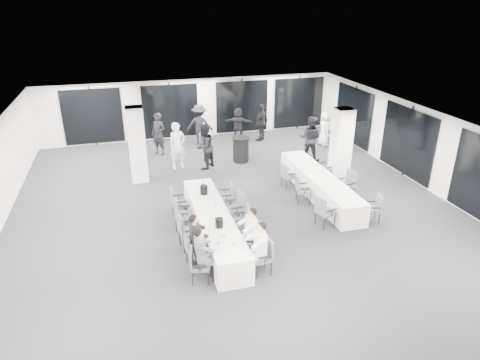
% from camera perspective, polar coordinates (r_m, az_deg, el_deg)
% --- Properties ---
extents(room, '(14.04, 16.04, 2.84)m').
position_cam_1_polar(room, '(14.57, 1.50, 3.39)').
color(room, '#26262B').
rests_on(room, ground).
extents(column_left, '(0.60, 0.60, 2.80)m').
position_cam_1_polar(column_left, '(15.96, -13.56, 4.59)').
color(column_left, white).
rests_on(column_left, floor).
extents(column_right, '(0.60, 0.60, 2.80)m').
position_cam_1_polar(column_right, '(15.72, 13.29, 4.32)').
color(column_right, white).
rests_on(column_right, floor).
extents(banquet_table_main, '(0.90, 5.00, 0.75)m').
position_cam_1_polar(banquet_table_main, '(12.23, -3.55, -6.02)').
color(banquet_table_main, white).
rests_on(banquet_table_main, floor).
extents(banquet_table_side, '(0.90, 5.00, 0.75)m').
position_cam_1_polar(banquet_table_side, '(14.94, 10.49, -0.68)').
color(banquet_table_side, white).
rests_on(banquet_table_side, floor).
extents(cocktail_table, '(0.74, 0.74, 1.03)m').
position_cam_1_polar(cocktail_table, '(17.71, 0.10, 4.12)').
color(cocktail_table, black).
rests_on(cocktail_table, floor).
extents(chair_main_left_near, '(0.53, 0.56, 0.89)m').
position_cam_1_polar(chair_main_left_near, '(10.43, -5.78, -10.96)').
color(chair_main_left_near, '#4E5055').
rests_on(chair_main_left_near, floor).
extents(chair_main_left_second, '(0.47, 0.51, 0.86)m').
position_cam_1_polar(chair_main_left_second, '(11.00, -6.42, -9.10)').
color(chair_main_left_second, '#4E5055').
rests_on(chair_main_left_second, floor).
extents(chair_main_left_mid, '(0.58, 0.63, 1.04)m').
position_cam_1_polar(chair_main_left_mid, '(11.67, -7.22, -6.50)').
color(chair_main_left_mid, '#4E5055').
rests_on(chair_main_left_mid, floor).
extents(chair_main_left_fourth, '(0.59, 0.61, 0.96)m').
position_cam_1_polar(chair_main_left_fourth, '(12.64, -7.95, -4.28)').
color(chair_main_left_fourth, '#4E5055').
rests_on(chair_main_left_fourth, floor).
extents(chair_main_left_far, '(0.49, 0.55, 0.96)m').
position_cam_1_polar(chair_main_left_far, '(13.33, -8.44, -2.79)').
color(chair_main_left_far, '#4E5055').
rests_on(chair_main_left_far, floor).
extents(chair_main_right_near, '(0.51, 0.55, 0.93)m').
position_cam_1_polar(chair_main_right_near, '(10.67, 3.22, -9.84)').
color(chair_main_right_near, '#4E5055').
rests_on(chair_main_right_near, floor).
extents(chair_main_right_second, '(0.56, 0.59, 0.94)m').
position_cam_1_polar(chair_main_right_second, '(11.25, 2.02, -7.85)').
color(chair_main_right_second, '#4E5055').
rests_on(chair_main_right_second, floor).
extents(chair_main_right_mid, '(0.55, 0.59, 0.97)m').
position_cam_1_polar(chair_main_right_mid, '(12.15, 0.49, -5.23)').
color(chair_main_right_mid, '#4E5055').
rests_on(chair_main_right_mid, floor).
extents(chair_main_right_fourth, '(0.56, 0.61, 1.02)m').
position_cam_1_polar(chair_main_right_fourth, '(12.81, -0.47, -3.49)').
color(chair_main_right_fourth, '#4E5055').
rests_on(chair_main_right_fourth, floor).
extents(chair_main_right_far, '(0.47, 0.52, 0.87)m').
position_cam_1_polar(chair_main_right_far, '(13.74, -1.65, -1.92)').
color(chair_main_right_far, '#4E5055').
rests_on(chair_main_right_far, floor).
extents(chair_side_left_near, '(0.59, 0.62, 0.97)m').
position_cam_1_polar(chair_side_left_near, '(12.88, 11.09, -3.95)').
color(chair_side_left_near, '#4E5055').
rests_on(chair_side_left_near, floor).
extents(chair_side_left_mid, '(0.54, 0.57, 0.91)m').
position_cam_1_polar(chair_side_left_mid, '(14.24, 8.17, -1.11)').
color(chair_side_left_mid, '#4E5055').
rests_on(chair_side_left_mid, floor).
extents(chair_side_left_far, '(0.50, 0.54, 0.89)m').
position_cam_1_polar(chair_side_left_far, '(15.33, 6.29, 0.77)').
color(chair_side_left_far, '#4E5055').
rests_on(chair_side_left_far, floor).
extents(chair_side_right_near, '(0.52, 0.55, 0.86)m').
position_cam_1_polar(chair_side_right_near, '(13.60, 17.55, -3.40)').
color(chair_side_right_near, '#4E5055').
rests_on(chair_side_right_near, floor).
extents(chair_side_right_mid, '(0.58, 0.61, 0.97)m').
position_cam_1_polar(chair_side_right_mid, '(14.88, 14.17, -0.38)').
color(chair_side_right_mid, '#4E5055').
rests_on(chair_side_right_mid, floor).
extents(chair_side_right_far, '(0.62, 0.65, 1.02)m').
position_cam_1_polar(chair_side_right_far, '(16.07, 11.66, 1.78)').
color(chair_side_right_far, '#4E5055').
rests_on(chair_side_right_far, floor).
extents(seated_guest_a, '(0.50, 0.38, 1.44)m').
position_cam_1_polar(seated_guest_a, '(10.27, -4.96, -9.47)').
color(seated_guest_a, '#515458').
rests_on(seated_guest_a, floor).
extents(seated_guest_b, '(0.50, 0.38, 1.44)m').
position_cam_1_polar(seated_guest_b, '(10.86, -5.67, -7.53)').
color(seated_guest_b, black).
rests_on(seated_guest_b, floor).
extents(seated_guest_c, '(0.50, 0.38, 1.44)m').
position_cam_1_polar(seated_guest_c, '(10.47, 2.41, -8.69)').
color(seated_guest_c, white).
rests_on(seated_guest_c, floor).
extents(seated_guest_d, '(0.50, 0.38, 1.44)m').
position_cam_1_polar(seated_guest_d, '(11.08, 1.21, -6.70)').
color(seated_guest_d, white).
rests_on(seated_guest_d, floor).
extents(standing_guest_a, '(0.91, 0.81, 2.11)m').
position_cam_1_polar(standing_guest_a, '(17.01, -8.35, 4.94)').
color(standing_guest_a, white).
rests_on(standing_guest_a, floor).
extents(standing_guest_b, '(1.14, 1.13, 2.06)m').
position_cam_1_polar(standing_guest_b, '(16.87, -4.78, 4.87)').
color(standing_guest_b, black).
rests_on(standing_guest_b, floor).
extents(standing_guest_c, '(1.50, 1.04, 2.11)m').
position_cam_1_polar(standing_guest_c, '(19.75, -5.42, 7.68)').
color(standing_guest_c, black).
rests_on(standing_guest_c, floor).
extents(standing_guest_d, '(1.30, 1.27, 1.99)m').
position_cam_1_polar(standing_guest_d, '(20.27, 2.88, 7.99)').
color(standing_guest_d, black).
rests_on(standing_guest_d, floor).
extents(standing_guest_e, '(0.63, 0.92, 1.77)m').
position_cam_1_polar(standing_guest_e, '(20.00, 11.22, 7.04)').
color(standing_guest_e, white).
rests_on(standing_guest_e, floor).
extents(standing_guest_f, '(1.67, 1.23, 1.70)m').
position_cam_1_polar(standing_guest_f, '(20.57, -0.22, 7.84)').
color(standing_guest_f, black).
rests_on(standing_guest_f, floor).
extents(standing_guest_g, '(0.96, 0.96, 2.06)m').
position_cam_1_polar(standing_guest_g, '(18.69, -10.83, 6.39)').
color(standing_guest_g, black).
rests_on(standing_guest_g, floor).
extents(standing_guest_h, '(1.20, 1.13, 2.13)m').
position_cam_1_polar(standing_guest_h, '(17.92, 9.35, 5.87)').
color(standing_guest_h, black).
rests_on(standing_guest_h, floor).
extents(ice_bucket_near, '(0.22, 0.22, 0.25)m').
position_cam_1_polar(ice_bucket_near, '(11.31, -2.79, -5.72)').
color(ice_bucket_near, black).
rests_on(ice_bucket_near, banquet_table_main).
extents(ice_bucket_far, '(0.24, 0.24, 0.28)m').
position_cam_1_polar(ice_bucket_far, '(13.16, -4.84, -1.31)').
color(ice_bucket_far, black).
rests_on(ice_bucket_far, banquet_table_main).
extents(water_bottle_a, '(0.07, 0.07, 0.21)m').
position_cam_1_polar(water_bottle_a, '(10.52, -2.86, -8.24)').
color(water_bottle_a, silver).
rests_on(water_bottle_a, banquet_table_main).
extents(water_bottle_b, '(0.06, 0.06, 0.20)m').
position_cam_1_polar(water_bottle_b, '(12.36, -3.28, -3.18)').
color(water_bottle_b, silver).
rests_on(water_bottle_b, banquet_table_main).
extents(water_bottle_c, '(0.07, 0.07, 0.23)m').
position_cam_1_polar(water_bottle_c, '(13.68, -4.94, -0.43)').
color(water_bottle_c, silver).
rests_on(water_bottle_c, banquet_table_main).
extents(plate_a, '(0.18, 0.18, 0.03)m').
position_cam_1_polar(plate_a, '(10.94, -2.19, -7.46)').
color(plate_a, white).
rests_on(plate_a, banquet_table_main).
extents(plate_b, '(0.19, 0.19, 0.03)m').
position_cam_1_polar(plate_b, '(10.59, -0.94, -8.60)').
color(plate_b, white).
rests_on(plate_b, banquet_table_main).
extents(plate_c, '(0.22, 0.22, 0.03)m').
position_cam_1_polar(plate_c, '(11.58, -2.41, -5.60)').
color(plate_c, white).
rests_on(plate_c, banquet_table_main).
extents(wine_glass, '(0.08, 0.08, 0.22)m').
position_cam_1_polar(wine_glass, '(10.12, 0.17, -9.25)').
color(wine_glass, silver).
rests_on(wine_glass, banquet_table_main).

